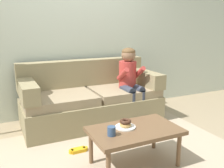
% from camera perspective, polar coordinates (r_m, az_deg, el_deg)
% --- Properties ---
extents(ground, '(10.00, 10.00, 0.00)m').
position_cam_1_polar(ground, '(3.16, 0.79, -13.61)').
color(ground, '#9E896B').
extents(wall_back, '(8.00, 0.10, 2.80)m').
position_cam_1_polar(wall_back, '(4.12, -7.96, 12.78)').
color(wall_back, beige).
rests_on(wall_back, ground).
extents(area_rug, '(2.58, 1.98, 0.01)m').
position_cam_1_polar(area_rug, '(2.96, 3.00, -15.47)').
color(area_rug, tan).
rests_on(area_rug, ground).
extents(couch, '(1.98, 0.90, 0.90)m').
position_cam_1_polar(couch, '(3.75, -4.86, -3.69)').
color(couch, '#8C7F5B').
rests_on(couch, ground).
extents(coffee_table, '(0.91, 0.56, 0.41)m').
position_cam_1_polar(coffee_table, '(2.60, 5.17, -10.99)').
color(coffee_table, brown).
rests_on(coffee_table, ground).
extents(person_child, '(0.34, 0.58, 1.10)m').
position_cam_1_polar(person_child, '(3.72, 4.12, 1.51)').
color(person_child, '#AD3833').
rests_on(person_child, ground).
extents(plate, '(0.21, 0.21, 0.01)m').
position_cam_1_polar(plate, '(2.60, 3.04, -9.69)').
color(plate, white).
rests_on(plate, coffee_table).
extents(donut, '(0.16, 0.16, 0.04)m').
position_cam_1_polar(donut, '(2.59, 3.05, -9.18)').
color(donut, tan).
rests_on(donut, plate).
extents(donut_second, '(0.13, 0.13, 0.04)m').
position_cam_1_polar(donut_second, '(2.57, 3.06, -8.44)').
color(donut_second, '#422619').
rests_on(donut_second, donut).
extents(mug, '(0.08, 0.08, 0.09)m').
position_cam_1_polar(mug, '(2.41, -0.12, -10.62)').
color(mug, '#334C72').
rests_on(mug, coffee_table).
extents(toy_controller, '(0.23, 0.09, 0.05)m').
position_cam_1_polar(toy_controller, '(3.00, -7.62, -14.72)').
color(toy_controller, gold).
rests_on(toy_controller, ground).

